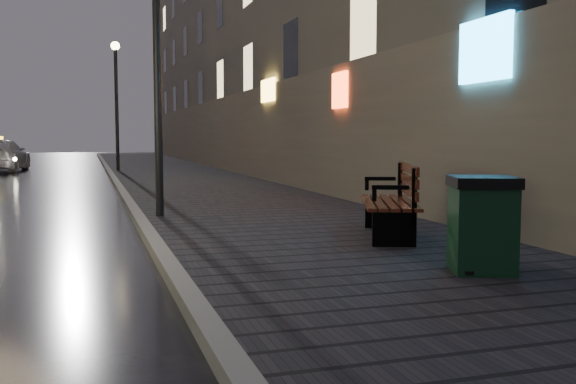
% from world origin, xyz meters
% --- Properties ---
extents(ground, '(120.00, 120.00, 0.00)m').
position_xyz_m(ground, '(0.00, 0.00, 0.00)').
color(ground, black).
rests_on(ground, ground).
extents(sidewalk, '(4.60, 58.00, 0.15)m').
position_xyz_m(sidewalk, '(3.90, 21.00, 0.07)').
color(sidewalk, black).
rests_on(sidewalk, ground).
extents(curb, '(0.20, 58.00, 0.15)m').
position_xyz_m(curb, '(1.50, 21.00, 0.07)').
color(curb, slate).
rests_on(curb, ground).
extents(building_near, '(1.80, 50.00, 13.00)m').
position_xyz_m(building_near, '(7.10, 25.00, 6.50)').
color(building_near, '#605B54').
rests_on(building_near, ground).
extents(lamp_near, '(0.36, 0.36, 5.28)m').
position_xyz_m(lamp_near, '(1.85, 6.00, 3.49)').
color(lamp_near, black).
rests_on(lamp_near, sidewalk).
extents(lamp_far, '(0.36, 0.36, 5.28)m').
position_xyz_m(lamp_far, '(1.85, 22.00, 3.49)').
color(lamp_far, black).
rests_on(lamp_far, sidewalk).
extents(bench, '(1.38, 2.14, 1.04)m').
position_xyz_m(bench, '(4.76, 2.62, 0.67)').
color(bench, black).
rests_on(bench, sidewalk).
extents(trash_bin, '(0.85, 0.85, 1.00)m').
position_xyz_m(trash_bin, '(4.56, 0.20, 0.66)').
color(trash_bin, black).
rests_on(trash_bin, sidewalk).
extents(taxi_mid, '(2.38, 5.05, 1.42)m').
position_xyz_m(taxi_mid, '(-3.11, 25.73, 0.71)').
color(taxi_mid, white).
rests_on(taxi_mid, ground).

